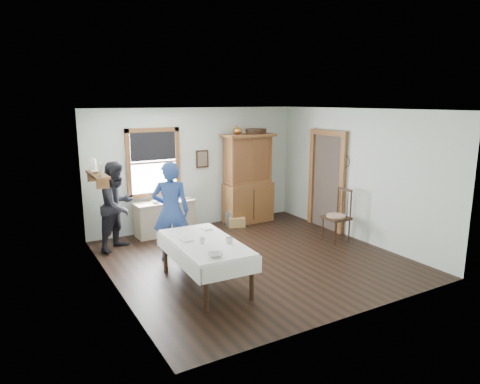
{
  "coord_description": "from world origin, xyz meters",
  "views": [
    {
      "loc": [
        -3.91,
        -6.35,
        2.85
      ],
      "look_at": [
        -0.1,
        0.3,
        1.21
      ],
      "focal_mm": 32.0,
      "sensor_mm": 36.0,
      "label": 1
    }
  ],
  "objects_px": {
    "pail": "(232,219)",
    "wicker_basket": "(237,222)",
    "woman_blue": "(171,215)",
    "china_hutch": "(248,179)",
    "dining_table": "(205,263)",
    "work_counter": "(165,218)",
    "spindle_chair": "(336,215)",
    "figure_dark": "(118,209)"
  },
  "relations": [
    {
      "from": "china_hutch",
      "to": "dining_table",
      "type": "xyz_separation_m",
      "value": [
        -2.45,
        -2.79,
        -0.68
      ]
    },
    {
      "from": "spindle_chair",
      "to": "woman_blue",
      "type": "bearing_deg",
      "value": 169.42
    },
    {
      "from": "pail",
      "to": "woman_blue",
      "type": "height_order",
      "value": "woman_blue"
    },
    {
      "from": "china_hutch",
      "to": "woman_blue",
      "type": "relative_size",
      "value": 1.25
    },
    {
      "from": "china_hutch",
      "to": "woman_blue",
      "type": "distance_m",
      "value": 2.89
    },
    {
      "from": "figure_dark",
      "to": "woman_blue",
      "type": "bearing_deg",
      "value": -94.87
    },
    {
      "from": "spindle_chair",
      "to": "dining_table",
      "type": "bearing_deg",
      "value": -167.68
    },
    {
      "from": "wicker_basket",
      "to": "woman_blue",
      "type": "xyz_separation_m",
      "value": [
        -2.04,
        -1.23,
        0.73
      ]
    },
    {
      "from": "dining_table",
      "to": "china_hutch",
      "type": "bearing_deg",
      "value": 48.74
    },
    {
      "from": "work_counter",
      "to": "spindle_chair",
      "type": "xyz_separation_m",
      "value": [
        2.9,
        -2.19,
        0.18
      ]
    },
    {
      "from": "china_hutch",
      "to": "dining_table",
      "type": "height_order",
      "value": "china_hutch"
    },
    {
      "from": "china_hutch",
      "to": "spindle_chair",
      "type": "height_order",
      "value": "china_hutch"
    },
    {
      "from": "spindle_chair",
      "to": "figure_dark",
      "type": "height_order",
      "value": "figure_dark"
    },
    {
      "from": "dining_table",
      "to": "work_counter",
      "type": "bearing_deg",
      "value": 82.64
    },
    {
      "from": "spindle_chair",
      "to": "woman_blue",
      "type": "distance_m",
      "value": 3.39
    },
    {
      "from": "china_hutch",
      "to": "pail",
      "type": "relative_size",
      "value": 6.65
    },
    {
      "from": "work_counter",
      "to": "woman_blue",
      "type": "relative_size",
      "value": 0.76
    },
    {
      "from": "spindle_chair",
      "to": "wicker_basket",
      "type": "xyz_separation_m",
      "value": [
        -1.27,
        1.93,
        -0.44
      ]
    },
    {
      "from": "china_hutch",
      "to": "wicker_basket",
      "type": "xyz_separation_m",
      "value": [
        -0.44,
        -0.23,
        -0.94
      ]
    },
    {
      "from": "pail",
      "to": "spindle_chair",
      "type": "bearing_deg",
      "value": -57.31
    },
    {
      "from": "dining_table",
      "to": "wicker_basket",
      "type": "bearing_deg",
      "value": 51.97
    },
    {
      "from": "pail",
      "to": "woman_blue",
      "type": "bearing_deg",
      "value": -145.67
    },
    {
      "from": "work_counter",
      "to": "figure_dark",
      "type": "xyz_separation_m",
      "value": [
        -1.09,
        -0.42,
        0.43
      ]
    },
    {
      "from": "work_counter",
      "to": "china_hutch",
      "type": "distance_m",
      "value": 2.19
    },
    {
      "from": "wicker_basket",
      "to": "woman_blue",
      "type": "bearing_deg",
      "value": -148.99
    },
    {
      "from": "pail",
      "to": "figure_dark",
      "type": "bearing_deg",
      "value": -173.8
    },
    {
      "from": "pail",
      "to": "wicker_basket",
      "type": "relative_size",
      "value": 0.86
    },
    {
      "from": "china_hutch",
      "to": "spindle_chair",
      "type": "bearing_deg",
      "value": -70.28
    },
    {
      "from": "work_counter",
      "to": "pail",
      "type": "relative_size",
      "value": 4.07
    },
    {
      "from": "work_counter",
      "to": "wicker_basket",
      "type": "relative_size",
      "value": 3.48
    },
    {
      "from": "woman_blue",
      "to": "figure_dark",
      "type": "relative_size",
      "value": 1.05
    },
    {
      "from": "work_counter",
      "to": "woman_blue",
      "type": "height_order",
      "value": "woman_blue"
    },
    {
      "from": "spindle_chair",
      "to": "pail",
      "type": "height_order",
      "value": "spindle_chair"
    },
    {
      "from": "wicker_basket",
      "to": "work_counter",
      "type": "bearing_deg",
      "value": 170.95
    },
    {
      "from": "wicker_basket",
      "to": "woman_blue",
      "type": "relative_size",
      "value": 0.22
    },
    {
      "from": "work_counter",
      "to": "dining_table",
      "type": "bearing_deg",
      "value": -99.86
    },
    {
      "from": "china_hutch",
      "to": "dining_table",
      "type": "relative_size",
      "value": 1.15
    },
    {
      "from": "china_hutch",
      "to": "pail",
      "type": "xyz_separation_m",
      "value": [
        -0.5,
        -0.1,
        -0.89
      ]
    },
    {
      "from": "wicker_basket",
      "to": "china_hutch",
      "type": "bearing_deg",
      "value": 27.18
    },
    {
      "from": "dining_table",
      "to": "figure_dark",
      "type": "xyz_separation_m",
      "value": [
        -0.72,
        2.4,
        0.43
      ]
    },
    {
      "from": "wicker_basket",
      "to": "woman_blue",
      "type": "distance_m",
      "value": 2.49
    },
    {
      "from": "dining_table",
      "to": "pail",
      "type": "relative_size",
      "value": 5.78
    }
  ]
}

